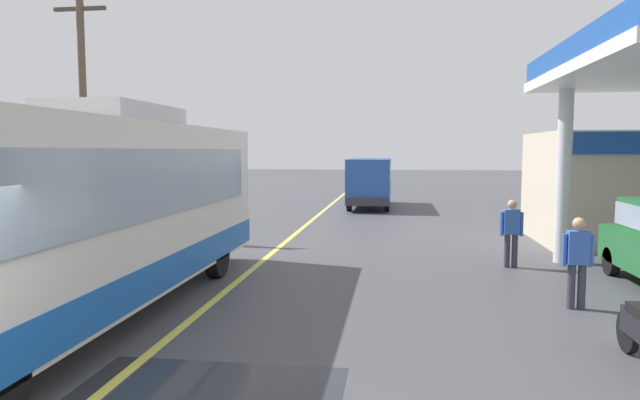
% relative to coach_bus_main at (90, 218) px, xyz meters
% --- Properties ---
extents(ground, '(120.00, 120.00, 0.00)m').
position_rel_coach_bus_main_xyz_m(ground, '(1.68, 15.25, -1.72)').
color(ground, '#424247').
extents(lane_divider_stripe, '(0.16, 50.00, 0.01)m').
position_rel_coach_bus_main_xyz_m(lane_divider_stripe, '(1.68, 10.25, -1.72)').
color(lane_divider_stripe, '#D8CC4C').
rests_on(lane_divider_stripe, ground).
extents(coach_bus_main, '(2.60, 11.04, 3.69)m').
position_rel_coach_bus_main_xyz_m(coach_bus_main, '(0.00, 0.00, 0.00)').
color(coach_bus_main, silver).
rests_on(coach_bus_main, ground).
extents(minibus_opposing_lane, '(2.04, 6.13, 2.44)m').
position_rel_coach_bus_main_xyz_m(minibus_opposing_lane, '(3.78, 19.54, -0.25)').
color(minibus_opposing_lane, '#264C9E').
rests_on(minibus_opposing_lane, ground).
extents(pedestrian_near_pump, '(0.55, 0.22, 1.66)m').
position_rel_coach_bus_main_xyz_m(pedestrian_near_pump, '(7.88, 5.27, -0.79)').
color(pedestrian_near_pump, '#33333F').
rests_on(pedestrian_near_pump, ground).
extents(pedestrian_by_shop, '(0.55, 0.22, 1.66)m').
position_rel_coach_bus_main_xyz_m(pedestrian_by_shop, '(8.32, 1.69, -0.79)').
color(pedestrian_by_shop, '#33333F').
rests_on(pedestrian_by_shop, ground).
extents(utility_pole_roadside, '(1.80, 0.24, 8.10)m').
position_rel_coach_bus_main_xyz_m(utility_pole_roadside, '(-5.30, 8.95, 2.51)').
color(utility_pole_roadside, brown).
rests_on(utility_pole_roadside, ground).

